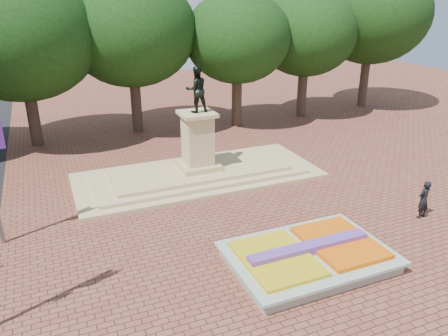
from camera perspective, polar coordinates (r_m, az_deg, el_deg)
name	(u,v)px	position (r m, az deg, el deg)	size (l,w,h in m)	color
ground	(262,244)	(19.03, 5.00, -9.91)	(90.00, 90.00, 0.00)	brown
flower_bed	(309,256)	(17.86, 11.06, -11.18)	(6.30, 4.30, 0.91)	gray
monument	(198,163)	(25.22, -3.39, 0.66)	(14.00, 6.00, 6.40)	tan
tree_row_back	(180,41)	(33.91, -5.72, 16.16)	(44.80, 8.80, 10.43)	#34261C
pedestrian	(424,200)	(22.70, 24.61, -3.76)	(0.69, 0.45, 1.88)	black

